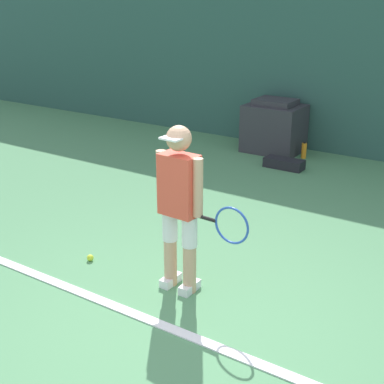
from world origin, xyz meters
The scene contains 7 objects.
ground_plane centered at (0.00, 0.00, 0.00)m, with size 24.00×24.00×0.00m, color #518C5B.
court_baseline centered at (0.00, -0.07, 0.01)m, with size 21.60×0.10×0.01m.
tennis_player centered at (-0.31, 0.51, 0.85)m, with size 0.95×0.29×1.54m.
tennis_ball centered at (-1.39, 0.44, 0.03)m, with size 0.07×0.07×0.07m.
covered_chair centered at (-1.57, 5.12, 0.42)m, with size 0.94×0.75×0.90m.
equipment_bag centered at (-1.01, 4.35, 0.08)m, with size 0.61×0.25×0.15m.
water_bottle centered at (-0.97, 5.02, 0.13)m, with size 0.08×0.08×0.28m.
Camera 1 is at (2.16, -3.04, 2.58)m, focal length 50.00 mm.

